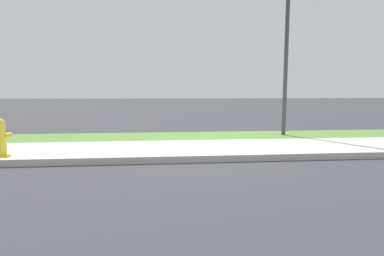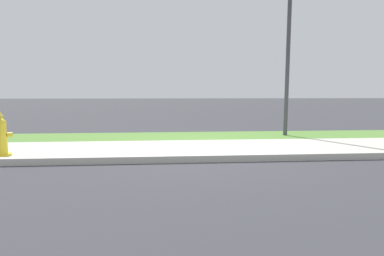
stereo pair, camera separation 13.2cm
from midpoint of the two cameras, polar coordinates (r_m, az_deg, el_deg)
The scene contains 7 objects.
ground_plane at distance 6.38m, azimuth 2.14°, elevation -3.98°, with size 120.00×120.00×0.00m, color #38383D.
sidewalk_pavement at distance 6.38m, azimuth 2.14°, elevation -3.93°, with size 18.00×2.25×0.01m, color #BCB7AD.
grass_verge at distance 8.28m, azimuth 0.61°, elevation -1.48°, with size 18.00×1.62×0.01m, color #568438.
street_curb at distance 5.20m, azimuth 3.68°, elevation -5.77°, with size 18.00×0.16×0.12m, color #BCB7AD.
fire_hydrant_near_corner at distance 9.81m, azimuth -32.40°, elevation 0.55°, with size 0.35×0.38×0.66m.
fire_hydrant_at_driveway at distance 6.58m, azimuth -32.13°, elevation -1.44°, with size 0.38×0.36×0.77m.
street_lamp at distance 9.04m, azimuth 18.55°, elevation 21.19°, with size 0.32×0.32×5.41m.
Camera 2 is at (-0.66, -6.24, 1.18)m, focal length 28.00 mm.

